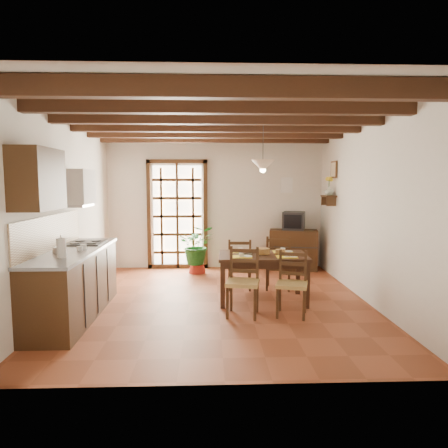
{
  "coord_description": "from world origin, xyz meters",
  "views": [
    {
      "loc": [
        -0.14,
        -5.92,
        1.82
      ],
      "look_at": [
        0.1,
        0.4,
        1.15
      ],
      "focal_mm": 32.0,
      "sensor_mm": 36.0,
      "label": 1
    }
  ],
  "objects_px": {
    "crt_tv": "(294,221)",
    "pendant_lamp": "(263,165)",
    "chair_near_left": "(243,294)",
    "chair_far_right": "(278,272)",
    "potted_plant": "(197,245)",
    "chair_far_left": "(239,273)",
    "chair_near_right": "(292,296)",
    "sideboard": "(293,250)",
    "kitchen_counter": "(74,282)",
    "dining_table": "(263,260)"
  },
  "relations": [
    {
      "from": "crt_tv",
      "to": "pendant_lamp",
      "type": "xyz_separation_m",
      "value": [
        -0.93,
        -2.08,
        1.06
      ]
    },
    {
      "from": "chair_near_left",
      "to": "chair_far_right",
      "type": "distance_m",
      "value": 1.51
    },
    {
      "from": "chair_far_right",
      "to": "potted_plant",
      "type": "relative_size",
      "value": 0.45
    },
    {
      "from": "chair_far_left",
      "to": "chair_near_right",
      "type": "bearing_deg",
      "value": 116.82
    },
    {
      "from": "chair_far_left",
      "to": "crt_tv",
      "type": "distance_m",
      "value": 2.07
    },
    {
      "from": "chair_far_left",
      "to": "pendant_lamp",
      "type": "xyz_separation_m",
      "value": [
        0.3,
        -0.59,
        1.81
      ]
    },
    {
      "from": "crt_tv",
      "to": "chair_far_left",
      "type": "bearing_deg",
      "value": -112.01
    },
    {
      "from": "sideboard",
      "to": "pendant_lamp",
      "type": "height_order",
      "value": "pendant_lamp"
    },
    {
      "from": "kitchen_counter",
      "to": "dining_table",
      "type": "xyz_separation_m",
      "value": [
        2.63,
        0.64,
        0.16
      ]
    },
    {
      "from": "dining_table",
      "to": "chair_near_left",
      "type": "bearing_deg",
      "value": -115.93
    },
    {
      "from": "kitchen_counter",
      "to": "chair_near_right",
      "type": "relative_size",
      "value": 2.56
    },
    {
      "from": "chair_near_left",
      "to": "chair_far_left",
      "type": "relative_size",
      "value": 1.07
    },
    {
      "from": "sideboard",
      "to": "kitchen_counter",
      "type": "bearing_deg",
      "value": -130.72
    },
    {
      "from": "dining_table",
      "to": "chair_near_right",
      "type": "relative_size",
      "value": 1.55
    },
    {
      "from": "sideboard",
      "to": "pendant_lamp",
      "type": "xyz_separation_m",
      "value": [
        -0.93,
        -2.09,
        1.66
      ]
    },
    {
      "from": "kitchen_counter",
      "to": "chair_far_right",
      "type": "relative_size",
      "value": 2.45
    },
    {
      "from": "chair_far_left",
      "to": "kitchen_counter",
      "type": "bearing_deg",
      "value": 32.88
    },
    {
      "from": "pendant_lamp",
      "to": "crt_tv",
      "type": "bearing_deg",
      "value": 65.84
    },
    {
      "from": "chair_near_left",
      "to": "chair_far_left",
      "type": "xyz_separation_m",
      "value": [
        0.06,
        1.36,
        -0.02
      ]
    },
    {
      "from": "kitchen_counter",
      "to": "pendant_lamp",
      "type": "height_order",
      "value": "pendant_lamp"
    },
    {
      "from": "potted_plant",
      "to": "chair_far_left",
      "type": "bearing_deg",
      "value": -58.05
    },
    {
      "from": "kitchen_counter",
      "to": "chair_far_right",
      "type": "bearing_deg",
      "value": 23.5
    },
    {
      "from": "chair_far_right",
      "to": "sideboard",
      "type": "bearing_deg",
      "value": -98.83
    },
    {
      "from": "chair_far_right",
      "to": "pendant_lamp",
      "type": "bearing_deg",
      "value": 69.32
    },
    {
      "from": "dining_table",
      "to": "pendant_lamp",
      "type": "xyz_separation_m",
      "value": [
        0.0,
        0.1,
        1.45
      ]
    },
    {
      "from": "kitchen_counter",
      "to": "chair_far_left",
      "type": "distance_m",
      "value": 2.69
    },
    {
      "from": "chair_near_right",
      "to": "pendant_lamp",
      "type": "distance_m",
      "value": 1.99
    },
    {
      "from": "chair_far_left",
      "to": "sideboard",
      "type": "relative_size",
      "value": 0.89
    },
    {
      "from": "dining_table",
      "to": "potted_plant",
      "type": "xyz_separation_m",
      "value": [
        -1.06,
        1.91,
        -0.06
      ]
    },
    {
      "from": "kitchen_counter",
      "to": "crt_tv",
      "type": "distance_m",
      "value": 4.58
    },
    {
      "from": "chair_near_right",
      "to": "chair_far_left",
      "type": "xyz_separation_m",
      "value": [
        -0.61,
        1.39,
        -0.0
      ]
    },
    {
      "from": "chair_far_right",
      "to": "crt_tv",
      "type": "relative_size",
      "value": 1.72
    },
    {
      "from": "sideboard",
      "to": "potted_plant",
      "type": "relative_size",
      "value": 0.48
    },
    {
      "from": "kitchen_counter",
      "to": "chair_far_left",
      "type": "xyz_separation_m",
      "value": [
        2.33,
        1.33,
        -0.2
      ]
    },
    {
      "from": "crt_tv",
      "to": "chair_near_left",
      "type": "bearing_deg",
      "value": -96.73
    },
    {
      "from": "chair_near_left",
      "to": "crt_tv",
      "type": "distance_m",
      "value": 3.21
    },
    {
      "from": "chair_near_right",
      "to": "chair_far_right",
      "type": "bearing_deg",
      "value": 103.77
    },
    {
      "from": "dining_table",
      "to": "potted_plant",
      "type": "distance_m",
      "value": 2.18
    },
    {
      "from": "dining_table",
      "to": "chair_near_left",
      "type": "relative_size",
      "value": 1.47
    },
    {
      "from": "pendant_lamp",
      "to": "dining_table",
      "type": "bearing_deg",
      "value": -90.0
    },
    {
      "from": "kitchen_counter",
      "to": "sideboard",
      "type": "distance_m",
      "value": 4.55
    },
    {
      "from": "dining_table",
      "to": "chair_far_left",
      "type": "height_order",
      "value": "chair_far_left"
    },
    {
      "from": "chair_near_right",
      "to": "pendant_lamp",
      "type": "relative_size",
      "value": 1.04
    },
    {
      "from": "chair_far_left",
      "to": "sideboard",
      "type": "bearing_deg",
      "value": -126.45
    },
    {
      "from": "kitchen_counter",
      "to": "chair_far_left",
      "type": "bearing_deg",
      "value": 29.72
    },
    {
      "from": "kitchen_counter",
      "to": "dining_table",
      "type": "bearing_deg",
      "value": 13.61
    },
    {
      "from": "kitchen_counter",
      "to": "dining_table",
      "type": "height_order",
      "value": "kitchen_counter"
    },
    {
      "from": "kitchen_counter",
      "to": "chair_far_left",
      "type": "height_order",
      "value": "kitchen_counter"
    },
    {
      "from": "crt_tv",
      "to": "potted_plant",
      "type": "bearing_deg",
      "value": -154.42
    },
    {
      "from": "kitchen_counter",
      "to": "pendant_lamp",
      "type": "distance_m",
      "value": 3.17
    }
  ]
}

